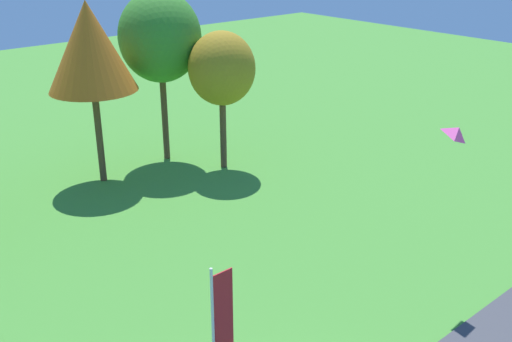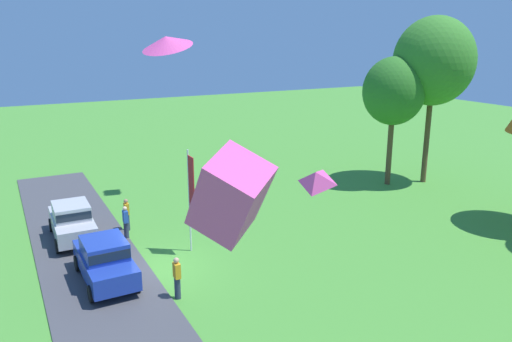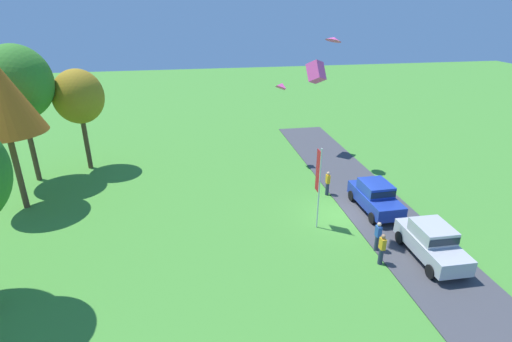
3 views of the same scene
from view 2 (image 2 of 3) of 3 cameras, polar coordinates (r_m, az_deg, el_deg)
ground_plane at (r=22.48m, az=-11.16°, el=-11.03°), size 120.00×120.00×0.00m
pavement_strip at (r=22.01m, az=-17.43°, el=-11.99°), size 36.00×4.40×0.06m
car_sedan_mid_row at (r=26.33m, az=-20.29°, el=-5.27°), size 4.43×2.00×1.84m
car_sedan_by_flagpole at (r=21.54m, az=-16.89°, el=-9.57°), size 4.43×2.02×1.84m
person_watching_sky at (r=26.79m, az=-14.55°, el=-4.82°), size 0.36×0.24×1.71m
person_beside_suv at (r=19.75m, az=-9.01°, el=-11.96°), size 0.36×0.24×1.71m
person_on_lawn at (r=25.71m, az=-14.66°, el=-5.69°), size 0.36×0.24×1.71m
tree_lone_near at (r=34.17m, az=15.47°, el=8.75°), size 4.06×4.06×8.56m
tree_far_left at (r=35.31m, az=19.66°, el=11.71°), size 5.26×5.26×11.11m
flag_banner at (r=22.79m, az=-7.47°, el=-2.08°), size 0.71×0.08×4.90m
kite_diamond_low_drifter at (r=12.93m, az=6.81°, el=-0.94°), size 1.12×1.13×0.68m
kite_delta_topmost at (r=11.91m, az=-10.19°, el=14.33°), size 1.66×1.67×0.60m
kite_box_trailing_tail at (r=9.54m, az=-2.91°, el=-2.82°), size 2.09×1.61×2.08m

